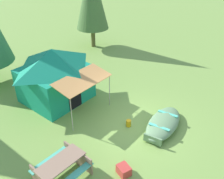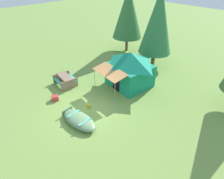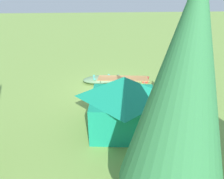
# 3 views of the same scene
# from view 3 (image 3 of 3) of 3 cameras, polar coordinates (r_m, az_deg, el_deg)

# --- Properties ---
(ground_plane) EXTENTS (80.00, 80.00, 0.00)m
(ground_plane) POSITION_cam_3_polar(r_m,az_deg,el_deg) (14.43, -0.16, 0.16)
(ground_plane) COLOR #769C46
(beached_rowboat) EXTENTS (2.68, 1.34, 0.45)m
(beached_rowboat) POSITION_cam_3_polar(r_m,az_deg,el_deg) (15.30, -2.61, 2.66)
(beached_rowboat) COLOR #60845A
(beached_rowboat) RESTS_ON ground_plane
(canvas_cabin_tent) EXTENTS (3.41, 4.26, 2.70)m
(canvas_cabin_tent) POSITION_cam_3_polar(r_m,az_deg,el_deg) (9.97, 2.99, -3.56)
(canvas_cabin_tent) COLOR #158967
(canvas_cabin_tent) RESTS_ON ground_plane
(picnic_table) EXTENTS (1.83, 1.62, 0.76)m
(picnic_table) POSITION_cam_3_polar(r_m,az_deg,el_deg) (14.32, 15.25, 1.05)
(picnic_table) COLOR #8E6F5A
(picnic_table) RESTS_ON ground_plane
(cooler_box) EXTENTS (0.54, 0.58, 0.34)m
(cooler_box) POSITION_cam_3_polar(r_m,az_deg,el_deg) (15.57, 8.75, 2.56)
(cooler_box) COLOR #C13731
(cooler_box) RESTS_ON ground_plane
(fuel_can) EXTENTS (0.31, 0.31, 0.30)m
(fuel_can) POSITION_cam_3_polar(r_m,az_deg,el_deg) (14.18, 0.47, 0.33)
(fuel_can) COLOR gold
(fuel_can) RESTS_ON ground_plane
(pine_tree_back_left) EXTENTS (2.88, 2.88, 6.78)m
(pine_tree_back_left) POSITION_cam_3_polar(r_m,az_deg,el_deg) (5.31, 18.01, -1.03)
(pine_tree_back_left) COLOR brown
(pine_tree_back_left) RESTS_ON ground_plane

